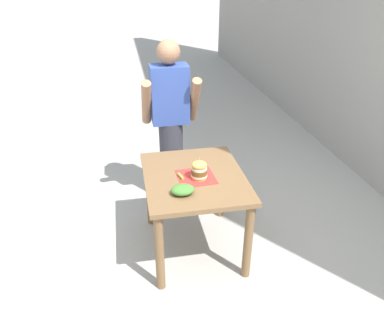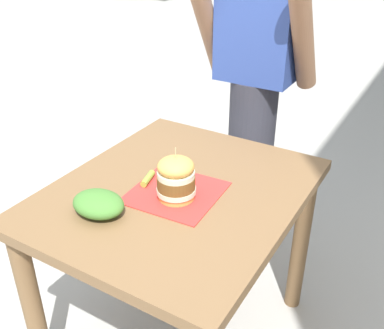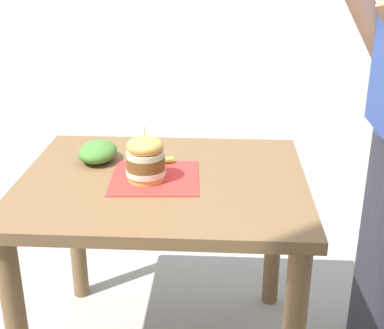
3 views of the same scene
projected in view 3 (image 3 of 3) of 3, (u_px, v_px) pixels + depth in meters
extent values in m
cube|color=brown|center=(163.00, 183.00, 1.84)|extent=(0.82, 0.98, 0.04)
cylinder|color=brown|center=(76.00, 226.00, 2.33)|extent=(0.07, 0.07, 0.71)
cylinder|color=brown|center=(274.00, 231.00, 2.28)|extent=(0.07, 0.07, 0.71)
cube|color=red|center=(155.00, 178.00, 1.82)|extent=(0.31, 0.31, 0.00)
cylinder|color=gold|center=(146.00, 177.00, 1.80)|extent=(0.12, 0.12, 0.02)
cylinder|color=beige|center=(146.00, 171.00, 1.79)|extent=(0.13, 0.13, 0.02)
cylinder|color=brown|center=(146.00, 163.00, 1.78)|extent=(0.13, 0.13, 0.04)
cylinder|color=beige|center=(145.00, 154.00, 1.77)|extent=(0.13, 0.13, 0.02)
ellipsoid|color=gold|center=(145.00, 146.00, 1.76)|extent=(0.12, 0.12, 0.06)
cylinder|color=#D1B77F|center=(145.00, 134.00, 1.74)|extent=(0.00, 0.00, 0.05)
cylinder|color=#8EA83D|center=(161.00, 160.00, 1.93)|extent=(0.05, 0.09, 0.02)
ellipsoid|color=#477F33|center=(98.00, 152.00, 1.96)|extent=(0.18, 0.14, 0.07)
cylinder|color=#9E7051|center=(383.00, 52.00, 1.93)|extent=(0.09, 0.34, 0.50)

